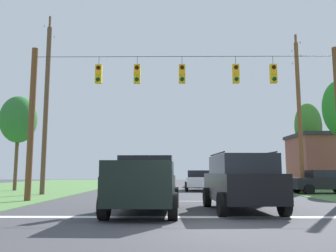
# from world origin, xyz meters

# --- Properties ---
(ground_plane) EXTENTS (120.00, 120.00, 0.00)m
(ground_plane) POSITION_xyz_m (0.00, 0.00, 0.00)
(ground_plane) COLOR #3D3D42
(stop_bar_stripe) EXTENTS (12.74, 0.45, 0.01)m
(stop_bar_stripe) POSITION_xyz_m (0.00, 2.06, 0.00)
(stop_bar_stripe) COLOR white
(stop_bar_stripe) RESTS_ON ground
(lane_dash_0) EXTENTS (2.50, 0.15, 0.01)m
(lane_dash_0) POSITION_xyz_m (0.00, 8.06, 0.00)
(lane_dash_0) COLOR white
(lane_dash_0) RESTS_ON ground
(lane_dash_1) EXTENTS (2.50, 0.15, 0.01)m
(lane_dash_1) POSITION_xyz_m (0.00, 14.78, 0.00)
(lane_dash_1) COLOR white
(lane_dash_1) RESTS_ON ground
(lane_dash_2) EXTENTS (2.50, 0.15, 0.01)m
(lane_dash_2) POSITION_xyz_m (0.00, 20.64, 0.00)
(lane_dash_2) COLOR white
(lane_dash_2) RESTS_ON ground
(lane_dash_3) EXTENTS (2.50, 0.15, 0.01)m
(lane_dash_3) POSITION_xyz_m (0.00, 26.10, 0.00)
(lane_dash_3) COLOR white
(lane_dash_3) RESTS_ON ground
(overhead_signal_span) EXTENTS (15.41, 0.31, 7.59)m
(overhead_signal_span) POSITION_xyz_m (-0.09, 7.94, 4.36)
(overhead_signal_span) COLOR brown
(overhead_signal_span) RESTS_ON ground
(pickup_truck) EXTENTS (2.40, 5.45, 1.95)m
(pickup_truck) POSITION_xyz_m (-1.67, 3.27, 0.97)
(pickup_truck) COLOR black
(pickup_truck) RESTS_ON ground
(suv_black) EXTENTS (2.39, 4.88, 2.05)m
(suv_black) POSITION_xyz_m (1.73, 3.73, 1.06)
(suv_black) COLOR black
(suv_black) RESTS_ON ground
(distant_car_crossing_white) EXTENTS (2.12, 4.35, 1.52)m
(distant_car_crossing_white) POSITION_xyz_m (1.30, 18.02, 0.79)
(distant_car_crossing_white) COLOR silver
(distant_car_crossing_white) RESTS_ON ground
(distant_car_oncoming) EXTENTS (4.43, 2.30, 1.52)m
(distant_car_oncoming) POSITION_xyz_m (9.08, 13.91, 0.79)
(distant_car_oncoming) COLOR black
(distant_car_oncoming) RESTS_ON ground
(distant_car_far_parked) EXTENTS (2.17, 4.38, 1.52)m
(distant_car_far_parked) POSITION_xyz_m (2.03, 24.64, 0.79)
(distant_car_far_parked) COLOR black
(distant_car_far_parked) RESTS_ON ground
(utility_pole_mid_right) EXTENTS (0.27, 1.64, 10.67)m
(utility_pole_mid_right) POSITION_xyz_m (7.70, 13.80, 5.37)
(utility_pole_mid_right) COLOR brown
(utility_pole_mid_right) RESTS_ON ground
(utility_pole_near_left) EXTENTS (0.30, 1.94, 11.54)m
(utility_pole_near_left) POSITION_xyz_m (-8.71, 12.73, 5.57)
(utility_pole_near_left) COLOR brown
(utility_pole_near_left) RESTS_ON ground
(tree_roadside_right) EXTENTS (2.51, 2.51, 8.05)m
(tree_roadside_right) POSITION_xyz_m (12.43, 24.42, 5.76)
(tree_roadside_right) COLOR brown
(tree_roadside_right) RESTS_ON ground
(tree_roadside_far_right) EXTENTS (2.77, 2.77, 7.22)m
(tree_roadside_far_right) POSITION_xyz_m (-12.52, 17.45, 5.38)
(tree_roadside_far_right) COLOR brown
(tree_roadside_far_right) RESTS_ON ground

